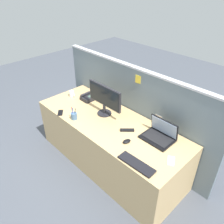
{
  "coord_description": "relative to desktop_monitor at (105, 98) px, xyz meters",
  "views": [
    {
      "loc": [
        1.75,
        -1.63,
        2.4
      ],
      "look_at": [
        0.0,
        0.05,
        0.84
      ],
      "focal_mm": 36.16,
      "sensor_mm": 36.0,
      "label": 1
    }
  ],
  "objects": [
    {
      "name": "computer_mouse_right_hand",
      "position": [
        0.62,
        -0.23,
        -0.23
      ],
      "size": [
        0.08,
        0.11,
        0.03
      ],
      "primitive_type": "ellipsoid",
      "rotation": [
        0.0,
        0.0,
        -0.21
      ],
      "color": "black",
      "rests_on": "desk"
    },
    {
      "name": "coffee_mug",
      "position": [
        -0.71,
        -0.04,
        -0.2
      ],
      "size": [
        0.11,
        0.08,
        0.09
      ],
      "color": "white",
      "rests_on": "desk"
    },
    {
      "name": "keyboard_main",
      "position": [
        0.92,
        -0.41,
        -0.24
      ],
      "size": [
        0.41,
        0.14,
        0.02
      ],
      "primitive_type": "cube",
      "rotation": [
        0.0,
        0.0,
        0.04
      ],
      "color": "black",
      "rests_on": "desk"
    },
    {
      "name": "cell_phone_white_slab",
      "position": [
        1.14,
        -0.12,
        -0.24
      ],
      "size": [
        0.13,
        0.15,
        0.01
      ],
      "primitive_type": "cube",
      "rotation": [
        0.0,
        0.0,
        0.51
      ],
      "color": "silver",
      "rests_on": "desk"
    },
    {
      "name": "ground_plane",
      "position": [
        0.18,
        -0.08,
        -0.97
      ],
      "size": [
        10.0,
        10.0,
        0.0
      ],
      "primitive_type": "plane",
      "color": "#4C515B"
    },
    {
      "name": "desktop_monitor",
      "position": [
        0.0,
        0.0,
        0.0
      ],
      "size": [
        0.57,
        0.19,
        0.41
      ],
      "color": "#232328",
      "rests_on": "desk"
    },
    {
      "name": "tv_remote",
      "position": [
        0.48,
        -0.07,
        -0.24
      ],
      "size": [
        0.15,
        0.15,
        0.02
      ],
      "primitive_type": "cube",
      "rotation": [
        0.0,
        0.0,
        -0.77
      ],
      "color": "black",
      "rests_on": "desk"
    },
    {
      "name": "cell_phone_black_slab",
      "position": [
        -0.43,
        -0.43,
        -0.24
      ],
      "size": [
        0.15,
        0.14,
        0.01
      ],
      "primitive_type": "cube",
      "rotation": [
        0.0,
        0.0,
        0.89
      ],
      "color": "black",
      "rests_on": "desk"
    },
    {
      "name": "laptop",
      "position": [
        0.83,
        0.11,
        -0.19
      ],
      "size": [
        0.36,
        0.28,
        0.23
      ],
      "color": "black",
      "rests_on": "desk"
    },
    {
      "name": "pen_cup",
      "position": [
        -0.18,
        -0.38,
        -0.2
      ],
      "size": [
        0.08,
        0.08,
        0.19
      ],
      "color": "#4C7093",
      "rests_on": "desk"
    },
    {
      "name": "cubicle_divider",
      "position": [
        0.18,
        0.37,
        -0.29
      ],
      "size": [
        2.61,
        0.08,
        1.35
      ],
      "color": "slate",
      "rests_on": "ground_plane"
    },
    {
      "name": "desk",
      "position": [
        0.18,
        -0.08,
        -0.61
      ],
      "size": [
        2.18,
        0.82,
        0.72
      ],
      "primitive_type": "cube",
      "color": "tan",
      "rests_on": "ground_plane"
    },
    {
      "name": "desk_phone",
      "position": [
        -0.46,
        0.07,
        -0.21
      ],
      "size": [
        0.17,
        0.18,
        0.09
      ],
      "color": "#232328",
      "rests_on": "desk"
    }
  ]
}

